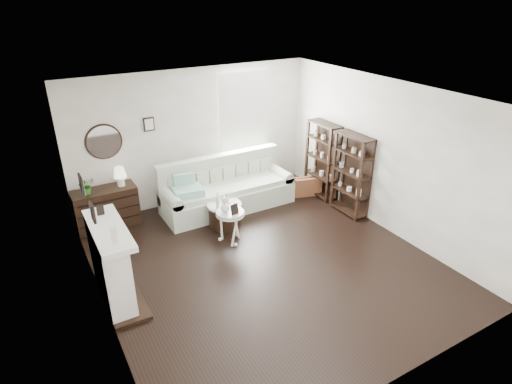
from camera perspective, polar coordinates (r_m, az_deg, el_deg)
room at (r=8.89m, az=-3.75°, el=9.52°), size 5.50×5.50×5.50m
fireplace at (r=6.37m, az=-18.70°, el=-9.38°), size 0.50×1.40×1.84m
shelf_unit_far at (r=9.04m, az=8.84°, el=4.24°), size 0.30×0.80×1.60m
shelf_unit_near at (r=8.42m, az=12.60°, el=2.26°), size 0.30×0.80×1.60m
sofa at (r=8.65m, az=-3.99°, el=0.14°), size 2.64×0.91×1.03m
quilt at (r=8.13m, az=-9.08°, el=0.13°), size 0.60×0.51×0.14m
suitcase at (r=9.23m, az=6.84°, el=0.75°), size 0.63×0.36×0.40m
dresser at (r=8.37m, az=-19.32°, el=-2.00°), size 1.13×0.48×0.75m
table_lamp at (r=8.19m, az=-17.65°, el=1.98°), size 0.26×0.26×0.37m
potted_plant at (r=8.07m, az=-21.72°, el=0.79°), size 0.33×0.30×0.32m
drum_table at (r=8.01m, az=-4.21°, el=-2.99°), size 0.64×0.64×0.44m
pedestal_table at (r=7.34m, az=-3.46°, el=-2.94°), size 0.49×0.49×0.60m
eiffel_drum at (r=7.93m, az=-3.96°, el=-0.80°), size 0.10×0.10×0.17m
bottle_drum at (r=7.72m, az=-5.13°, el=-1.08°), size 0.07×0.07×0.30m
card_frame_drum at (r=7.72m, az=-4.06°, el=-1.49°), size 0.16×0.09×0.20m
eiffel_ped at (r=7.35m, az=-2.93°, el=-1.75°), size 0.10×0.10×0.16m
flask_ped at (r=7.24m, az=-4.18°, el=-1.71°), size 0.15×0.15×0.28m
card_frame_ped at (r=7.18m, az=-2.87°, el=-2.32°), size 0.14×0.07×0.18m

